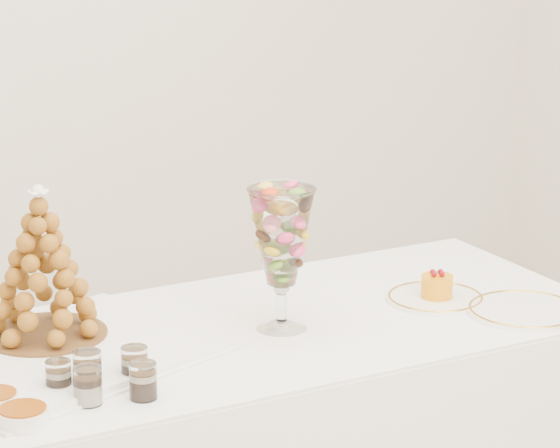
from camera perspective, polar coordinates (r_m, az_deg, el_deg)
lace_tray at (r=2.84m, az=-9.37°, el=-5.57°), size 0.69×0.59×0.02m
macaron_vase at (r=2.91m, az=0.06°, el=-0.62°), size 0.15×0.15×0.32m
cake_plate at (r=3.17m, az=6.69°, el=-3.20°), size 0.23×0.23×0.01m
spare_plate at (r=3.12m, az=10.49°, el=-3.70°), size 0.27×0.27×0.01m
verrine_a at (r=2.66m, az=-9.51°, el=-6.53°), size 0.06×0.06×0.07m
verrine_b at (r=2.67m, az=-8.28°, el=-6.23°), size 0.07×0.07×0.08m
verrine_c at (r=2.69m, az=-6.28°, el=-6.03°), size 0.07×0.07×0.07m
verrine_d at (r=2.60m, az=-8.27°, el=-6.90°), size 0.06×0.06×0.08m
verrine_e at (r=2.61m, az=-5.91°, el=-6.73°), size 0.06×0.06×0.07m
ramekin_front at (r=2.54m, az=-11.00°, el=-8.15°), size 0.10×0.10×0.03m
croquembouche at (r=2.87m, az=-10.22°, el=-1.68°), size 0.27×0.27×0.34m
mousse_cake at (r=3.16m, az=6.77°, el=-2.66°), size 0.08×0.08×0.07m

